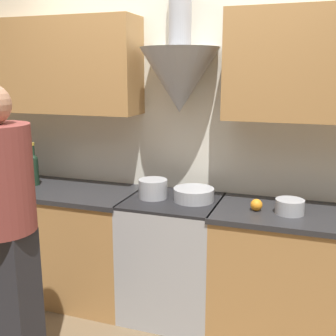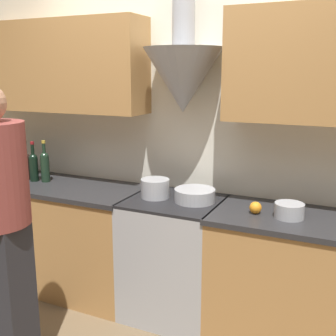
{
  "view_description": "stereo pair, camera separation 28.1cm",
  "coord_description": "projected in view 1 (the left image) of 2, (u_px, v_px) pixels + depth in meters",
  "views": [
    {
      "loc": [
        0.9,
        -2.36,
        1.76
      ],
      "look_at": [
        0.0,
        0.24,
        1.13
      ],
      "focal_mm": 45.0,
      "sensor_mm": 36.0,
      "label": 1
    },
    {
      "loc": [
        1.16,
        -2.25,
        1.76
      ],
      "look_at": [
        0.0,
        0.24,
        1.13
      ],
      "focal_mm": 45.0,
      "sensor_mm": 36.0,
      "label": 2
    }
  ],
  "objects": [
    {
      "name": "wall_back",
      "position": [
        173.0,
        112.0,
        3.1
      ],
      "size": [
        8.4,
        0.55,
        2.6
      ],
      "color": "silver",
      "rests_on": "ground_plane"
    },
    {
      "name": "counter_left",
      "position": [
        46.0,
        239.0,
        3.4
      ],
      "size": [
        1.53,
        0.62,
        0.88
      ],
      "color": "#B27F47",
      "rests_on": "ground_plane"
    },
    {
      "name": "counter_right",
      "position": [
        291.0,
        275.0,
        2.8
      ],
      "size": [
        1.04,
        0.62,
        0.88
      ],
      "color": "#B27F47",
      "rests_on": "ground_plane"
    },
    {
      "name": "stove_range",
      "position": [
        173.0,
        257.0,
        3.06
      ],
      "size": [
        0.65,
        0.6,
        0.88
      ],
      "color": "#A8AAAF",
      "rests_on": "ground_plane"
    },
    {
      "name": "wine_bottle_3",
      "position": [
        4.0,
        166.0,
        3.41
      ],
      "size": [
        0.07,
        0.07,
        0.32
      ],
      "color": "black",
      "rests_on": "counter_left"
    },
    {
      "name": "wine_bottle_4",
      "position": [
        14.0,
        168.0,
        3.37
      ],
      "size": [
        0.07,
        0.07,
        0.33
      ],
      "color": "black",
      "rests_on": "counter_left"
    },
    {
      "name": "wine_bottle_5",
      "position": [
        22.0,
        169.0,
        3.33
      ],
      "size": [
        0.07,
        0.07,
        0.33
      ],
      "color": "black",
      "rests_on": "counter_left"
    },
    {
      "name": "wine_bottle_6",
      "position": [
        34.0,
        168.0,
        3.32
      ],
      "size": [
        0.07,
        0.07,
        0.34
      ],
      "color": "black",
      "rests_on": "counter_left"
    },
    {
      "name": "stock_pot",
      "position": [
        153.0,
        189.0,
        2.99
      ],
      "size": [
        0.2,
        0.2,
        0.13
      ],
      "color": "#A8AAAF",
      "rests_on": "stove_range"
    },
    {
      "name": "mixing_bowl",
      "position": [
        194.0,
        194.0,
        2.93
      ],
      "size": [
        0.28,
        0.28,
        0.09
      ],
      "color": "#A8AAAF",
      "rests_on": "stove_range"
    },
    {
      "name": "orange_fruit",
      "position": [
        256.0,
        205.0,
        2.72
      ],
      "size": [
        0.08,
        0.08,
        0.08
      ],
      "color": "orange",
      "rests_on": "counter_right"
    },
    {
      "name": "saucepan",
      "position": [
        290.0,
        207.0,
        2.66
      ],
      "size": [
        0.18,
        0.18,
        0.09
      ],
      "color": "#A8AAAF",
      "rests_on": "counter_right"
    },
    {
      "name": "person_foreground_left",
      "position": [
        1.0,
        231.0,
        2.23
      ],
      "size": [
        0.37,
        0.37,
        1.71
      ],
      "color": "#28282D",
      "rests_on": "ground_plane"
    }
  ]
}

